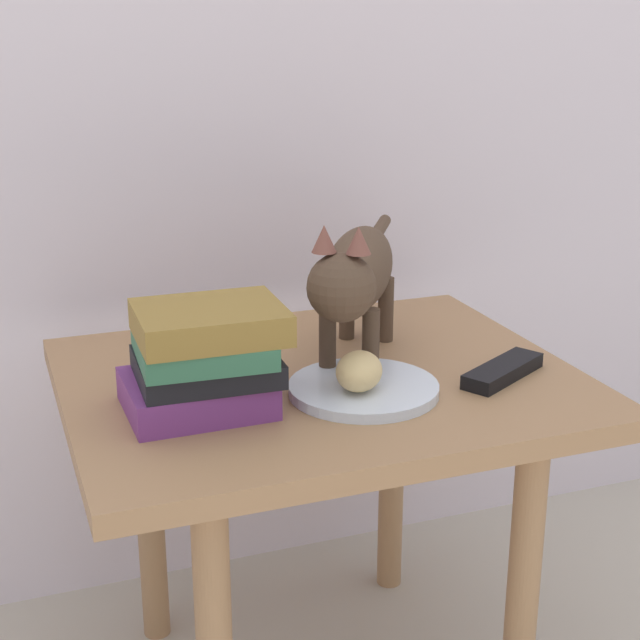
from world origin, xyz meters
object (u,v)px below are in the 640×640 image
side_table (320,425)px  candle_jar (185,331)px  bread_roll (359,371)px  plate (363,389)px  cat (356,274)px  tv_remote (503,371)px  book_stack (204,359)px

side_table → candle_jar: 0.24m
bread_roll → candle_jar: (-0.18, 0.24, -0.00)m
plate → cat: size_ratio=0.48×
candle_jar → tv_remote: candle_jar is taller
cat → candle_jar: (-0.22, 0.12, -0.09)m
side_table → bread_roll: (0.02, -0.10, 0.12)m
side_table → tv_remote: (0.23, -0.10, 0.09)m
bread_roll → book_stack: size_ratio=0.41×
bread_roll → cat: 0.16m
bread_roll → side_table: bearing=99.8°
plate → candle_jar: (-0.19, 0.23, 0.03)m
side_table → bread_roll: size_ratio=8.76×
plate → cat: bearing=73.3°
side_table → tv_remote: tv_remote is taller
book_stack → candle_jar: book_stack is taller
tv_remote → bread_roll: bearing=150.7°
side_table → plate: bearing=-70.6°
plate → candle_jar: size_ratio=2.35×
side_table → book_stack: bearing=-159.8°
side_table → book_stack: book_stack is taller
side_table → tv_remote: size_ratio=4.67×
bread_roll → candle_jar: candle_jar is taller
plate → candle_jar: bearing=129.7°
cat → book_stack: 0.27m
tv_remote → candle_jar: bearing=118.9°
cat → tv_remote: bearing=-36.3°
cat → tv_remote: cat is taller
bread_roll → tv_remote: size_ratio=0.53×
candle_jar → book_stack: bearing=-95.7°
plate → cat: cat is taller
plate → candle_jar: 0.30m
book_stack → bread_roll: bearing=-9.7°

